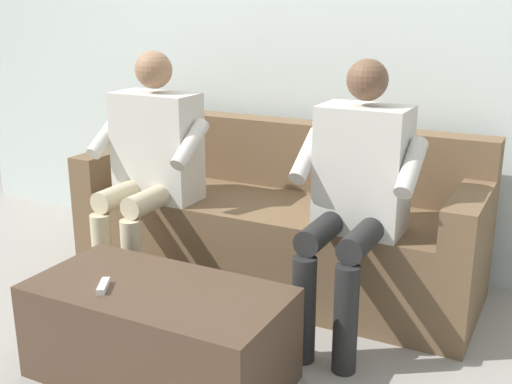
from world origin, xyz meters
name	(u,v)px	position (x,y,z in m)	size (l,w,h in m)	color
ground_plane	(206,338)	(0.00, 0.60, 0.00)	(8.00, 8.00, 0.00)	gray
back_wall	(315,22)	(0.00, -0.58, 1.33)	(5.11, 0.06, 2.66)	silver
couch	(276,226)	(0.00, -0.12, 0.30)	(2.10, 0.71, 0.82)	brown
coffee_table	(159,333)	(0.00, 0.94, 0.19)	(1.00, 0.51, 0.39)	#4C3828
person_left_seated	(357,186)	(-0.54, 0.22, 0.68)	(0.53, 0.59, 1.21)	beige
person_right_seated	(150,158)	(0.54, 0.23, 0.68)	(0.58, 0.52, 1.21)	beige
remote_white	(103,286)	(0.17, 1.04, 0.40)	(0.12, 0.03, 0.02)	white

